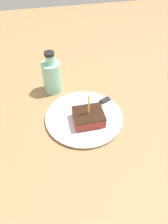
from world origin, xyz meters
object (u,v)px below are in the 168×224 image
cake_slice (88,116)px  bottle (52,76)px  fork (95,106)px  plate (84,117)px

cake_slice → bottle: 0.25m
cake_slice → fork: bearing=-31.8°
plate → cake_slice: cake_slice is taller
plate → cake_slice: 0.04m
bottle → cake_slice: bearing=-154.9°
plate → bottle: (0.19, 0.09, 0.06)m
plate → fork: 0.07m
cake_slice → plate: bearing=23.0°
plate → bottle: bottle is taller
cake_slice → bottle: bearing=25.1°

